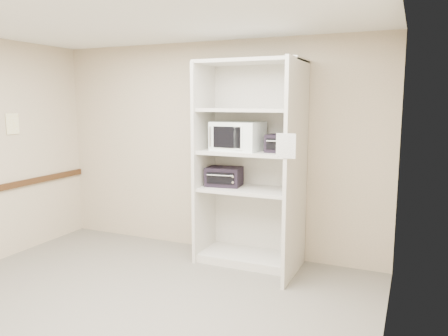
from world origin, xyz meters
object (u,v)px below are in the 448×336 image
at_px(microwave, 238,136).
at_px(toaster_oven_lower, 224,176).
at_px(toaster_oven_upper, 282,143).
at_px(shelving_unit, 254,171).

distance_m(microwave, toaster_oven_lower, 0.54).
height_order(toaster_oven_upper, toaster_oven_lower, toaster_oven_upper).
xyz_separation_m(microwave, toaster_oven_upper, (0.55, -0.00, -0.07)).
relative_size(shelving_unit, toaster_oven_upper, 6.80).
xyz_separation_m(microwave, toaster_oven_lower, (-0.19, 0.02, -0.50)).
xyz_separation_m(shelving_unit, toaster_oven_lower, (-0.39, 0.02, -0.10)).
height_order(microwave, toaster_oven_lower, microwave).
bearing_deg(microwave, toaster_oven_lower, 178.95).
bearing_deg(microwave, shelving_unit, 2.12).
distance_m(shelving_unit, microwave, 0.46).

